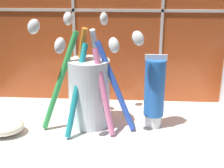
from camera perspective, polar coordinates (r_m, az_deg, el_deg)
sink_counter at (r=50.39cm, az=7.60°, el=-9.97°), size 64.54×28.01×2.00cm
toothbrush_cup at (r=50.09cm, az=-4.23°, el=-0.88°), size 17.61×14.34×18.19cm
toothpaste_tube at (r=50.04cm, az=8.13°, el=-1.47°), size 3.43×3.27×12.04cm
soap_bar at (r=51.94cm, az=-19.53°, el=-7.29°), size 7.04×5.44×2.45cm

